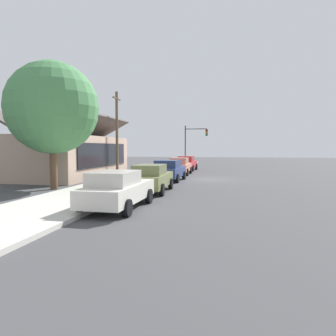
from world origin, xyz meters
name	(u,v)px	position (x,y,z in m)	size (l,w,h in m)	color
ground_plane	(207,180)	(0.00, 0.00, 0.00)	(120.00, 120.00, 0.00)	#424244
sidewalk_curb	(139,177)	(0.00, 5.60, 0.08)	(60.00, 4.20, 0.16)	beige
car_ivory	(118,189)	(-13.16, 2.79, 0.82)	(4.87, 2.08, 1.59)	silver
car_olive	(151,178)	(-7.95, 2.63, 0.82)	(4.80, 2.03, 1.59)	olive
car_navy	(169,170)	(-1.63, 2.78, 0.81)	(4.39, 2.21, 1.59)	navy
car_coral	(180,166)	(4.20, 2.82, 0.81)	(4.36, 1.95, 1.59)	#EA8C75
car_cherry	(187,163)	(9.92, 2.90, 0.81)	(4.72, 2.05, 1.59)	red
storefront_building	(70,155)	(0.53, 11.98, 1.88)	(13.36, 6.66, 5.30)	tan
shade_tree	(52,108)	(-7.79, 8.75, 4.90)	(5.53, 5.53, 7.68)	brown
traffic_light_main	(194,140)	(13.93, 2.54, 3.49)	(0.37, 2.79, 5.20)	#383833
utility_pole_wooden	(117,132)	(2.11, 8.20, 3.93)	(1.80, 0.24, 7.50)	brown
fire_hydrant_red	(120,184)	(-8.73, 4.20, 0.50)	(0.22, 0.22, 0.71)	red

